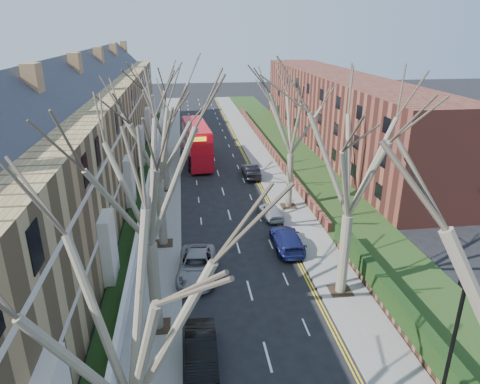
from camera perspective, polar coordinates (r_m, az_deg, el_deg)
name	(u,v)px	position (r m, az deg, el deg)	size (l,w,h in m)	color
pavement_left	(167,160)	(55.47, -9.68, 4.26)	(3.00, 102.00, 0.12)	slate
pavement_right	(260,156)	(56.27, 2.65, 4.79)	(3.00, 102.00, 0.12)	slate
terrace_left	(87,134)	(47.35, -19.68, 7.29)	(9.70, 78.00, 13.60)	olive
flats_right	(336,111)	(61.90, 12.74, 10.48)	(13.97, 54.00, 10.00)	brown
wall_hedge_right	(421,339)	(24.65, 23.01, -17.56)	(0.70, 24.00, 1.80)	#4E3421
front_wall_left	(150,176)	(47.79, -11.93, 2.05)	(0.30, 78.00, 1.00)	white
grass_verge_right	(293,154)	(57.20, 7.11, 5.01)	(6.00, 102.00, 0.06)	#233C16
lamp_post	(446,372)	(17.79, 25.81, -20.78)	(0.18, 0.50, 8.11)	black
tree_left_near	(119,300)	(12.43, -15.85, -13.66)	(9.80, 9.80, 13.73)	#716751
tree_left_mid	(144,167)	(21.18, -12.63, 3.31)	(10.50, 10.50, 14.71)	#716751
tree_left_far	(155,128)	(30.91, -11.22, 8.36)	(10.15, 10.15, 14.22)	#716751
tree_left_dist	(161,98)	(42.64, -10.43, 12.28)	(10.50, 10.50, 14.71)	#716751
tree_right_mid	(354,148)	(24.87, 15.01, 5.72)	(10.50, 10.50, 14.71)	#716751
tree_right_far	(293,109)	(37.92, 7.02, 10.92)	(10.15, 10.15, 14.22)	#716751
double_decker_bus	(197,144)	(53.54, -5.80, 6.40)	(3.52, 11.61, 4.77)	red
car_left_mid	(201,351)	(22.86, -5.21, -20.34)	(1.57, 4.51, 1.49)	black
car_left_far	(197,266)	(29.55, -5.79, -9.73)	(2.51, 5.44, 1.51)	gray
car_right_near	(287,239)	(33.02, 6.29, -6.26)	(2.07, 5.10, 1.48)	navy
car_right_mid	(271,211)	(38.00, 4.09, -2.55)	(1.51, 3.75, 1.28)	#9899A0
car_right_far	(251,171)	(48.21, 1.46, 2.84)	(1.57, 4.51, 1.49)	black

